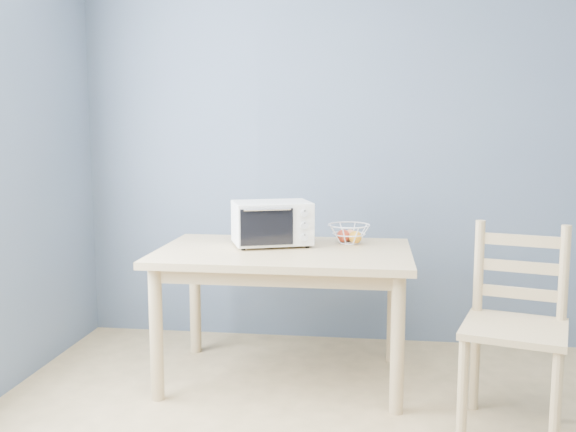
# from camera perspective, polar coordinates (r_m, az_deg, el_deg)

# --- Properties ---
(room) EXTENTS (4.01, 4.51, 2.61)m
(room) POSITION_cam_1_polar(r_m,az_deg,el_deg) (2.00, 9.17, 4.37)
(room) COLOR tan
(room) RESTS_ON ground
(dining_table) EXTENTS (1.40, 0.90, 0.75)m
(dining_table) POSITION_cam_1_polar(r_m,az_deg,el_deg) (3.59, -0.37, -4.58)
(dining_table) COLOR tan
(dining_table) RESTS_ON ground
(toaster_oven) EXTENTS (0.51, 0.44, 0.25)m
(toaster_oven) POSITION_cam_1_polar(r_m,az_deg,el_deg) (3.66, -1.70, -0.60)
(toaster_oven) COLOR white
(toaster_oven) RESTS_ON dining_table
(fruit_basket) EXTENTS (0.30, 0.30, 0.11)m
(fruit_basket) POSITION_cam_1_polar(r_m,az_deg,el_deg) (3.76, 5.46, -1.58)
(fruit_basket) COLOR white
(fruit_basket) RESTS_ON dining_table
(dining_chair) EXTENTS (0.56, 0.56, 0.97)m
(dining_chair) POSITION_cam_1_polar(r_m,az_deg,el_deg) (3.22, 19.54, -9.60)
(dining_chair) COLOR tan
(dining_chair) RESTS_ON ground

